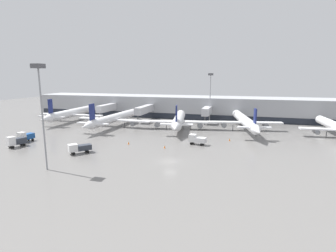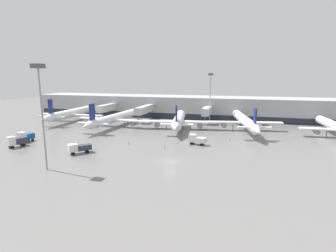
% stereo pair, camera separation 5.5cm
% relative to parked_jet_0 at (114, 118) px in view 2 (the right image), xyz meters
% --- Properties ---
extents(ground_plane, '(320.00, 320.00, 0.00)m').
position_rel_parked_jet_0_xyz_m(ground_plane, '(29.40, -31.91, -3.04)').
color(ground_plane, slate).
extents(terminal_building, '(160.00, 31.11, 9.00)m').
position_rel_parked_jet_0_xyz_m(terminal_building, '(29.12, 29.90, 1.46)').
color(terminal_building, '#9EA0A5').
rests_on(terminal_building, ground_plane).
extents(parked_jet_0, '(27.80, 37.65, 9.42)m').
position_rel_parked_jet_0_xyz_m(parked_jet_0, '(0.00, 0.00, 0.00)').
color(parked_jet_0, white).
rests_on(parked_jet_0, ground_plane).
extents(parked_jet_1, '(26.76, 35.29, 9.81)m').
position_rel_parked_jet_0_xyz_m(parked_jet_1, '(-21.69, 5.52, 0.19)').
color(parked_jet_1, white).
rests_on(parked_jet_1, ground_plane).
extents(parked_jet_2, '(24.07, 38.24, 8.89)m').
position_rel_parked_jet_0_xyz_m(parked_jet_2, '(44.41, 5.76, 0.23)').
color(parked_jet_2, white).
rests_on(parked_jet_2, ground_plane).
extents(parked_jet_4, '(25.78, 33.03, 9.22)m').
position_rel_parked_jet_0_xyz_m(parked_jet_4, '(23.07, 1.90, 0.10)').
color(parked_jet_4, white).
rests_on(parked_jet_4, ground_plane).
extents(service_truck_0, '(2.32, 4.40, 2.87)m').
position_rel_parked_jet_0_xyz_m(service_truck_0, '(-12.92, -26.49, -1.50)').
color(service_truck_0, '#19478C').
rests_on(service_truck_0, ground_plane).
extents(service_truck_1, '(4.68, 4.94, 2.38)m').
position_rel_parked_jet_0_xyz_m(service_truck_1, '(7.63, -32.00, -1.67)').
color(service_truck_1, '#2D333D').
rests_on(service_truck_1, ground_plane).
extents(service_truck_2, '(2.96, 4.64, 2.87)m').
position_rel_parked_jet_0_xyz_m(service_truck_2, '(-11.01, -31.46, -1.48)').
color(service_truck_2, '#2D333D').
rests_on(service_truck_2, ground_plane).
extents(service_truck_3, '(4.63, 2.50, 2.64)m').
position_rel_parked_jet_0_xyz_m(service_truck_3, '(32.43, -16.63, -1.59)').
color(service_truck_3, silver).
rests_on(service_truck_3, ground_plane).
extents(traffic_cone_1, '(0.46, 0.46, 0.65)m').
position_rel_parked_jet_0_xyz_m(traffic_cone_1, '(15.08, -21.09, -2.72)').
color(traffic_cone_1, orange).
rests_on(traffic_cone_1, ground_plane).
extents(traffic_cone_2, '(0.40, 0.40, 0.69)m').
position_rel_parked_jet_0_xyz_m(traffic_cone_2, '(25.33, -22.28, -2.70)').
color(traffic_cone_2, orange).
rests_on(traffic_cone_2, ground_plane).
extents(traffic_cone_3, '(0.44, 0.44, 0.70)m').
position_rel_parked_jet_0_xyz_m(traffic_cone_3, '(22.43, 1.06, -2.69)').
color(traffic_cone_3, orange).
rests_on(traffic_cone_3, ground_plane).
extents(traffic_cone_4, '(0.40, 0.40, 0.73)m').
position_rel_parked_jet_0_xyz_m(traffic_cone_4, '(40.53, -10.11, -2.67)').
color(traffic_cone_4, orange).
rests_on(traffic_cone_4, ground_plane).
extents(apron_light_mast_1, '(1.80, 1.80, 19.79)m').
position_rel_parked_jet_0_xyz_m(apron_light_mast_1, '(8.07, -43.06, 12.42)').
color(apron_light_mast_1, gray).
rests_on(apron_light_mast_1, ground_plane).
extents(apron_light_mast_3, '(1.80, 1.80, 18.77)m').
position_rel_parked_jet_0_xyz_m(apron_light_mast_3, '(31.31, 19.11, 11.72)').
color(apron_light_mast_3, gray).
rests_on(apron_light_mast_3, ground_plane).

